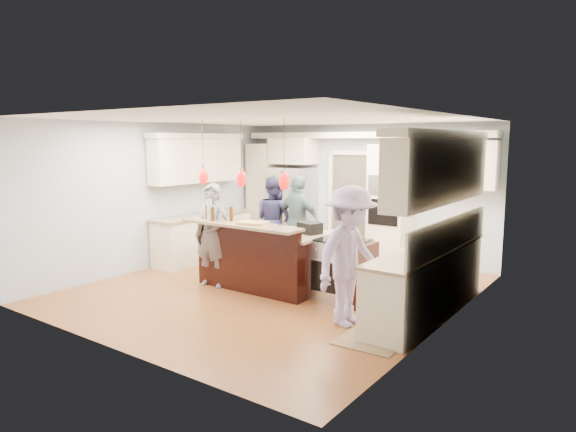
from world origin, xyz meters
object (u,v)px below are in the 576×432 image
at_px(refrigerator, 291,209).
at_px(person_far_left, 274,220).
at_px(island_range, 343,270).
at_px(person_bar_end, 212,235).
at_px(kitchen_island, 266,257).

bearing_deg(refrigerator, person_far_left, -69.68).
height_order(refrigerator, island_range, refrigerator).
distance_m(island_range, person_bar_end, 2.22).
bearing_deg(person_far_left, refrigerator, -59.16).
height_order(person_bar_end, person_far_left, person_bar_end).
height_order(refrigerator, person_bar_end, refrigerator).
distance_m(refrigerator, kitchen_island, 2.91).
xyz_separation_m(refrigerator, person_bar_end, (0.61, -3.09, -0.05)).
xyz_separation_m(island_range, person_bar_end, (-2.10, -0.60, 0.39)).
distance_m(island_range, person_far_left, 2.63).
bearing_deg(person_far_left, island_range, 161.06).
height_order(island_range, person_far_left, person_far_left).
height_order(island_range, person_bar_end, person_bar_end).
bearing_deg(kitchen_island, person_bar_end, -143.18).
distance_m(kitchen_island, island_range, 1.41).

